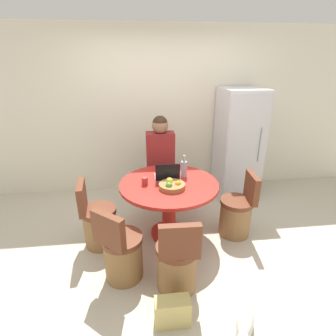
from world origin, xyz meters
The scene contains 15 objects.
ground_plane centered at (0.00, 0.00, 0.00)m, with size 12.00×12.00×0.00m, color beige.
wall_back centered at (0.00, 1.68, 1.30)m, with size 7.00×0.06×2.60m.
refrigerator centered at (1.20, 1.28, 0.85)m, with size 0.62×0.71×1.71m.
dining_table centered at (-0.03, 0.24, 0.55)m, with size 1.18×1.18×0.73m.
chair_near_camera centered at (-0.05, -0.62, 0.29)m, with size 0.41×0.41×0.83m.
chair_near_left_corner centered at (-0.58, -0.42, 0.29)m, with size 0.47×0.47×0.83m.
chair_right_side centered at (0.83, 0.16, 0.29)m, with size 0.42×0.41×0.83m.
chair_left_side centered at (-0.88, 0.15, 0.29)m, with size 0.42×0.41×0.83m.
person_seated centered at (-0.06, 1.05, 0.78)m, with size 0.40×0.37×1.38m.
laptop centered at (-0.04, 0.35, 0.78)m, with size 0.29×0.24×0.22m.
fruit_bowl centered at (-0.01, 0.10, 0.77)m, with size 0.30×0.30×0.10m.
coffee_cup centered at (-0.31, 0.23, 0.78)m, with size 0.07×0.07×0.09m.
bottle centered at (0.18, 0.39, 0.85)m, with size 0.08×0.08×0.29m.
cat centered at (0.44, -1.13, 0.10)m, with size 0.29×0.45×0.19m.
handbag centered at (-0.15, -0.99, 0.13)m, with size 0.30×0.14×0.26m.
Camera 1 is at (-0.37, -2.55, 2.09)m, focal length 28.00 mm.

